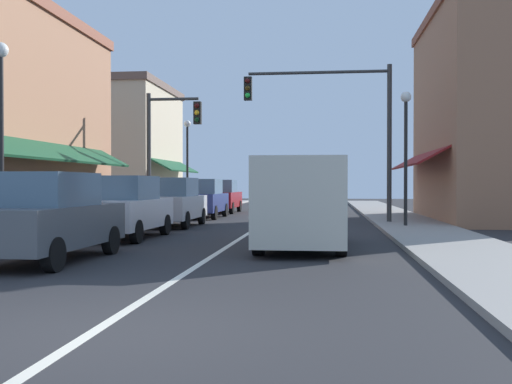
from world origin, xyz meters
TOP-DOWN VIEW (x-y plane):
  - ground_plane at (0.00, 18.00)m, footprint 80.00×80.00m
  - sidewalk_left at (-5.50, 18.00)m, footprint 2.60×56.00m
  - sidewalk_right at (5.50, 18.00)m, footprint 2.60×56.00m
  - lane_center_stripe at (0.00, 18.00)m, footprint 0.14×52.00m
  - storefront_right_block at (9.28, 20.00)m, footprint 6.28×10.20m
  - storefront_far_left at (-9.41, 28.00)m, footprint 6.55×8.20m
  - parked_car_nearest_left at (-3.09, 5.38)m, footprint 1.83×4.12m
  - parked_car_second_left at (-3.24, 10.41)m, footprint 1.81×4.11m
  - parked_car_third_left at (-3.12, 15.30)m, footprint 1.79×4.10m
  - parked_car_far_left at (-3.16, 20.77)m, footprint 1.79×4.10m
  - parked_car_distant_left at (-3.20, 25.83)m, footprint 1.79×4.10m
  - van_in_lane at (1.84, 8.51)m, footprint 2.02×5.19m
  - traffic_signal_mast_arm at (2.91, 17.20)m, footprint 5.63×0.50m
  - traffic_signal_left_corner at (-4.05, 17.85)m, footprint 2.32×0.50m
  - street_lamp_left_near at (-5.16, 7.35)m, footprint 0.36×0.36m
  - street_lamp_right_mid at (5.13, 15.11)m, footprint 0.36×0.36m
  - street_lamp_left_far at (-4.83, 24.92)m, footprint 0.36×0.36m

SIDE VIEW (x-z plane):
  - ground_plane at x=0.00m, z-range 0.00..0.00m
  - lane_center_stripe at x=0.00m, z-range 0.00..0.01m
  - sidewalk_left at x=-5.50m, z-range 0.00..0.12m
  - sidewalk_right at x=5.50m, z-range 0.00..0.12m
  - parked_car_nearest_left at x=-3.09m, z-range -0.01..1.76m
  - parked_car_second_left at x=-3.24m, z-range -0.01..1.76m
  - parked_car_third_left at x=-3.12m, z-range -0.01..1.76m
  - parked_car_far_left at x=-3.16m, z-range -0.01..1.76m
  - parked_car_distant_left at x=-3.20m, z-range -0.01..1.76m
  - van_in_lane at x=1.84m, z-range 0.09..2.21m
  - street_lamp_right_mid at x=5.13m, z-range 0.83..5.54m
  - street_lamp_left_near at x=-5.16m, z-range 0.84..5.70m
  - street_lamp_left_far at x=-4.83m, z-range 0.84..5.74m
  - traffic_signal_left_corner at x=-4.05m, z-range 0.79..6.05m
  - storefront_far_left at x=-9.41m, z-range 0.00..7.34m
  - traffic_signal_mast_arm at x=2.91m, z-range 1.13..7.22m
  - storefront_right_block at x=9.28m, z-range 0.00..8.83m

